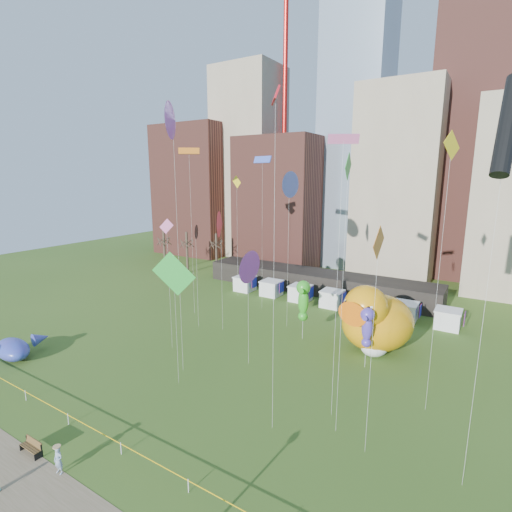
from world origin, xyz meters
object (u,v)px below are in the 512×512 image
Objects in this scene: seahorse_green at (303,297)px; woman at (58,460)px; seahorse_purple at (367,324)px; whale_inflatable at (14,348)px; park_bench at (32,446)px; big_duck at (375,319)px; small_duck at (373,344)px.

seahorse_green is 27.36m from woman.
seahorse_purple is 0.92× the size of whale_inflatable.
whale_inflatable is 3.57× the size of park_bench.
whale_inflatable is at bearing -153.51° from seahorse_green.
big_duck is 1.73× the size of seahorse_purple.
big_duck reaches higher than park_bench.
small_duck is 8.91m from seahorse_green.
big_duck reaches higher than seahorse_green.
big_duck is 8.04m from seahorse_green.
woman is (-12.23, -26.74, -0.36)m from small_duck.
small_duck is at bearing 58.55° from woman.
big_duck is 2.69m from small_duck.
seahorse_purple is 3.29× the size of park_bench.
seahorse_green is at bearing 49.71° from whale_inflatable.
seahorse_purple is (0.00, -2.83, 3.20)m from small_duck.
big_duck is 30.77m from woman.
seahorse_purple is at bearing -65.68° from small_duck.
big_duck is 32.14m from park_bench.
small_duck reaches higher than woman.
seahorse_green is at bearing 158.63° from seahorse_purple.
park_bench is (15.67, -6.68, -0.52)m from whale_inflatable.
small_duck is at bearing 59.43° from park_bench.
seahorse_purple is at bearing 56.03° from woman.
seahorse_purple is at bearing -33.66° from seahorse_green.
seahorse_purple is 27.08m from woman.
park_bench is (-15.52, -26.65, -0.77)m from small_duck.
big_duck is 37.67m from whale_inflatable.
big_duck is at bearing 43.75° from whale_inflatable.
big_duck is at bearing 60.35° from woman.
big_duck is 1.60× the size of whale_inflatable.
park_bench is at bearing -14.22° from whale_inflatable.
seahorse_green reaches higher than woman.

